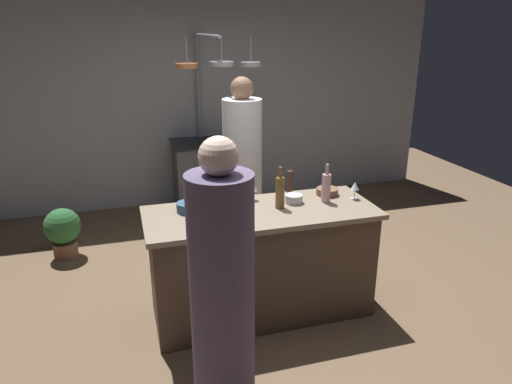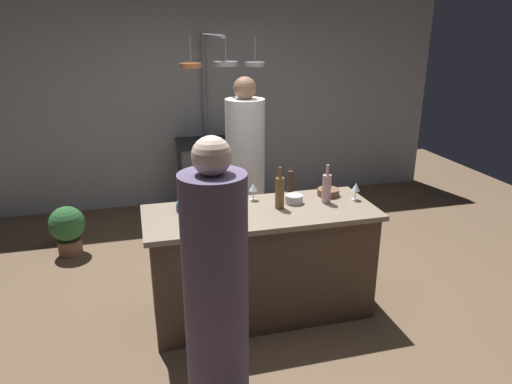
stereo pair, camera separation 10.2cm
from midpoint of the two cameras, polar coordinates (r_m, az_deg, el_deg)
ground_plane at (r=4.04m, az=-0.13°, el=-14.21°), size 9.00×9.00×0.00m
back_wall at (r=6.22m, az=-7.66°, el=10.61°), size 6.40×0.16×2.60m
kitchen_island at (r=3.80m, az=-0.13°, el=-8.53°), size 1.80×0.72×0.90m
stove_range at (r=6.02m, az=-6.69°, el=2.02°), size 0.80×0.64×0.89m
chef at (r=4.66m, az=-2.26°, el=1.95°), size 0.38×0.38×1.81m
bar_stool_left at (r=3.23m, az=-6.23°, el=-15.90°), size 0.28×0.28×0.68m
guest_left at (r=2.70m, az=-5.22°, el=-12.75°), size 0.37×0.37×1.73m
overhead_pot_rack at (r=5.33m, az=-6.19°, el=13.09°), size 0.86×1.35×2.17m
potted_plant at (r=5.16m, az=-22.97°, el=-4.26°), size 0.36×0.36×0.52m
pepper_mill at (r=3.92m, az=3.37°, el=1.11°), size 0.05×0.05×0.21m
wine_bottle_rose at (r=3.79m, az=7.77°, el=0.56°), size 0.07×0.07×0.32m
wine_bottle_amber at (r=3.63m, az=2.14°, el=-0.01°), size 0.07×0.07×0.33m
wine_bottle_red at (r=3.63m, az=-6.05°, el=-0.43°), size 0.07×0.07×0.29m
wine_glass_near_left_guest at (r=3.33m, az=-5.87°, el=-2.39°), size 0.07×0.07×0.15m
wine_glass_by_chef at (r=3.79m, az=-1.11°, el=0.49°), size 0.07×0.07×0.15m
wine_glass_near_right_guest at (r=3.89m, az=11.21°, el=0.62°), size 0.07×0.07×0.15m
mixing_bowl_blue at (r=3.63m, az=-9.05°, el=-1.82°), size 0.18×0.18×0.07m
mixing_bowl_steel at (r=3.77m, az=3.84°, el=-0.82°), size 0.14×0.14×0.07m
mixing_bowl_wooden at (r=3.98m, az=7.93°, el=0.06°), size 0.18×0.18×0.06m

